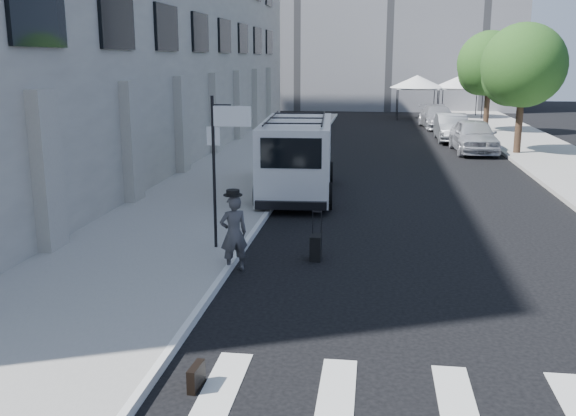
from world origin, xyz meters
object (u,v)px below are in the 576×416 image
(cargo_van, at_px, (297,156))
(parked_car_a, at_px, (474,136))
(parked_car_c, at_px, (438,117))
(businessman, at_px, (234,234))
(suitcase, at_px, (316,247))
(parked_car_b, at_px, (452,128))
(briefcase, at_px, (196,377))

(cargo_van, height_order, parked_car_a, cargo_van)
(parked_car_c, bearing_deg, businessman, -108.23)
(businessman, bearing_deg, parked_car_c, -132.57)
(businessman, height_order, parked_car_a, businessman)
(suitcase, height_order, parked_car_b, parked_car_b)
(briefcase, bearing_deg, cargo_van, 95.14)
(parked_car_b, height_order, parked_car_c, parked_car_b)
(parked_car_c, bearing_deg, parked_car_a, -91.29)
(parked_car_a, bearing_deg, businessman, -113.67)
(businessman, relative_size, parked_car_b, 0.37)
(suitcase, height_order, parked_car_a, parked_car_a)
(businessman, xyz_separation_m, briefcase, (0.56, -5.00, -0.66))
(briefcase, xyz_separation_m, parked_car_a, (7.06, 23.76, 0.64))
(suitcase, xyz_separation_m, parked_car_c, (5.23, 28.60, 0.43))
(briefcase, xyz_separation_m, suitcase, (1.11, 6.00, 0.12))
(businessman, xyz_separation_m, parked_car_a, (7.62, 18.76, -0.02))
(cargo_van, relative_size, parked_car_b, 1.50)
(cargo_van, xyz_separation_m, parked_car_b, (6.67, 14.99, -0.54))
(suitcase, height_order, parked_car_c, parked_car_c)
(cargo_van, distance_m, parked_car_b, 16.42)
(businessman, distance_m, suitcase, 2.02)
(cargo_van, bearing_deg, businessman, -96.33)
(suitcase, bearing_deg, cargo_van, 101.39)
(parked_car_b, distance_m, parked_car_c, 6.54)
(parked_car_a, height_order, parked_car_b, parked_car_a)
(briefcase, bearing_deg, parked_car_a, 77.83)
(briefcase, bearing_deg, parked_car_c, 84.00)
(cargo_van, bearing_deg, briefcase, -92.84)
(suitcase, bearing_deg, parked_car_a, 72.58)
(parked_car_c, bearing_deg, suitcase, -105.47)
(briefcase, height_order, parked_car_a, parked_car_a)
(businessman, height_order, briefcase, businessman)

